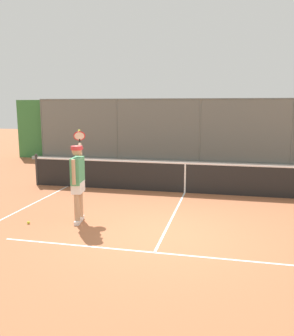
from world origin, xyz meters
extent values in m
plane|color=#A8603D|center=(0.00, 0.00, 0.00)|extent=(60.00, 60.00, 0.00)
cube|color=white|center=(0.00, 0.92, 0.00)|extent=(6.21, 0.05, 0.01)
cube|color=white|center=(0.00, -1.44, 0.00)|extent=(0.05, 4.73, 0.01)
cylinder|color=slate|center=(-3.99, -9.42, 1.51)|extent=(0.07, 0.07, 3.03)
cylinder|color=slate|center=(0.00, -9.42, 1.51)|extent=(0.07, 0.07, 3.03)
cylinder|color=slate|center=(3.99, -9.42, 1.51)|extent=(0.07, 0.07, 3.03)
cylinder|color=slate|center=(7.99, -9.42, 1.51)|extent=(0.07, 0.07, 3.03)
cylinder|color=slate|center=(0.00, -9.42, 2.99)|extent=(15.98, 0.05, 0.05)
cube|color=slate|center=(0.00, -9.42, 1.51)|extent=(15.98, 0.02, 3.03)
cube|color=#387A3D|center=(0.00, -10.07, 1.49)|extent=(18.98, 0.90, 2.98)
cube|color=silver|center=(0.00, -9.24, 0.07)|extent=(16.98, 0.18, 0.15)
cylinder|color=#2D2D2D|center=(5.11, -3.81, 0.54)|extent=(0.09, 0.09, 1.07)
cube|color=black|center=(0.00, -3.81, 0.46)|extent=(10.13, 0.02, 0.91)
cube|color=white|center=(0.00, -3.81, 0.94)|extent=(10.13, 0.04, 0.05)
cube|color=white|center=(0.00, -3.81, 0.46)|extent=(0.05, 0.04, 0.91)
cube|color=silver|center=(2.06, -0.27, 0.04)|extent=(0.15, 0.27, 0.09)
cylinder|color=tan|center=(2.06, -0.27, 0.51)|extent=(0.13, 0.13, 0.84)
cube|color=silver|center=(2.10, -0.55, 0.04)|extent=(0.15, 0.27, 0.09)
cylinder|color=tan|center=(2.10, -0.55, 0.51)|extent=(0.13, 0.13, 0.84)
cube|color=white|center=(2.08, -0.41, 0.85)|extent=(0.28, 0.47, 0.26)
cube|color=#4C9E6B|center=(2.08, -0.41, 1.23)|extent=(0.28, 0.54, 0.61)
cylinder|color=tan|center=(2.04, -0.10, 1.26)|extent=(0.08, 0.08, 0.56)
cylinder|color=tan|center=(2.20, -0.88, 1.66)|extent=(0.25, 0.40, 0.31)
sphere|color=tan|center=(2.08, -0.41, 1.69)|extent=(0.23, 0.23, 0.23)
cylinder|color=red|center=(2.08, -0.41, 1.76)|extent=(0.30, 0.30, 0.09)
cube|color=red|center=(2.10, -0.53, 1.72)|extent=(0.23, 0.24, 0.02)
cylinder|color=black|center=(2.31, -1.11, 1.83)|extent=(0.10, 0.17, 0.13)
torus|color=red|center=(2.39, -1.28, 1.95)|extent=(0.34, 0.29, 0.26)
cylinder|color=silver|center=(2.39, -1.28, 1.95)|extent=(0.28, 0.23, 0.21)
sphere|color=#D6E042|center=(2.46, -1.44, 2.07)|extent=(0.07, 0.07, 0.07)
sphere|color=#CCDB33|center=(3.18, -0.02, 0.03)|extent=(0.07, 0.07, 0.07)
camera|label=1|loc=(-1.25, 7.03, 2.71)|focal=37.91mm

